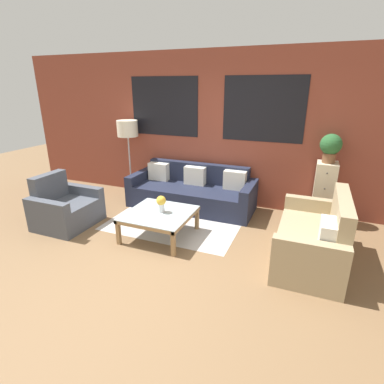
# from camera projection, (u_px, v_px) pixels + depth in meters

# --- Properties ---
(ground_plane) EXTENTS (16.00, 16.00, 0.00)m
(ground_plane) POSITION_uv_depth(u_px,v_px,m) (150.00, 260.00, 3.97)
(ground_plane) COLOR brown
(wall_back_brick) EXTENTS (8.40, 0.09, 2.80)m
(wall_back_brick) POSITION_uv_depth(u_px,v_px,m) (211.00, 129.00, 5.62)
(wall_back_brick) COLOR brown
(wall_back_brick) RESTS_ON ground_plane
(rug) EXTENTS (2.16, 1.55, 0.00)m
(rug) POSITION_uv_depth(u_px,v_px,m) (176.00, 221.00, 5.11)
(rug) COLOR #BCB7B2
(rug) RESTS_ON ground_plane
(couch_dark) EXTENTS (2.33, 0.88, 0.78)m
(couch_dark) POSITION_uv_depth(u_px,v_px,m) (192.00, 192.00, 5.65)
(couch_dark) COLOR #1E2338
(couch_dark) RESTS_ON ground_plane
(settee_vintage) EXTENTS (0.80, 1.54, 0.92)m
(settee_vintage) POSITION_uv_depth(u_px,v_px,m) (314.00, 240.00, 3.86)
(settee_vintage) COLOR tan
(settee_vintage) RESTS_ON ground_plane
(armchair_corner) EXTENTS (0.80, 0.92, 0.84)m
(armchair_corner) POSITION_uv_depth(u_px,v_px,m) (66.00, 209.00, 4.91)
(armchair_corner) COLOR #474C56
(armchair_corner) RESTS_ON ground_plane
(coffee_table) EXTENTS (0.95, 0.95, 0.39)m
(coffee_table) POSITION_uv_depth(u_px,v_px,m) (159.00, 216.00, 4.49)
(coffee_table) COLOR silver
(coffee_table) RESTS_ON ground_plane
(floor_lamp) EXTENTS (0.41, 0.41, 1.54)m
(floor_lamp) POSITION_uv_depth(u_px,v_px,m) (128.00, 131.00, 5.96)
(floor_lamp) COLOR #B2B2B7
(floor_lamp) RESTS_ON ground_plane
(drawer_cabinet) EXTENTS (0.32, 0.38, 1.02)m
(drawer_cabinet) POSITION_uv_depth(u_px,v_px,m) (323.00, 193.00, 4.96)
(drawer_cabinet) COLOR beige
(drawer_cabinet) RESTS_ON ground_plane
(potted_plant) EXTENTS (0.33, 0.33, 0.46)m
(potted_plant) POSITION_uv_depth(u_px,v_px,m) (331.00, 146.00, 4.70)
(potted_plant) COLOR brown
(potted_plant) RESTS_ON drawer_cabinet
(flower_vase) EXTENTS (0.14, 0.14, 0.25)m
(flower_vase) POSITION_uv_depth(u_px,v_px,m) (161.00, 203.00, 4.45)
(flower_vase) COLOR silver
(flower_vase) RESTS_ON coffee_table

